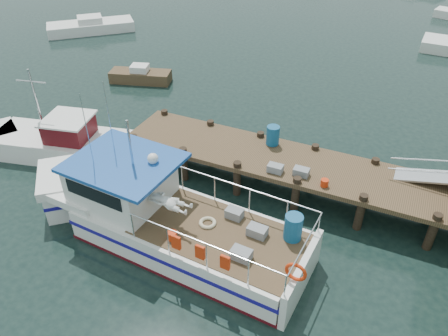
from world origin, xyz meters
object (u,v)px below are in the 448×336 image
at_px(dock, 431,175).
at_px(moored_rowboat, 141,76).
at_px(lobster_boat, 157,215).
at_px(work_boat, 56,141).
at_px(moored_a, 91,26).

height_order(dock, moored_rowboat, dock).
bearing_deg(lobster_boat, dock, 32.71).
xyz_separation_m(dock, work_boat, (-16.02, -2.07, -1.57)).
bearing_deg(moored_a, lobster_boat, -69.06).
xyz_separation_m(lobster_boat, moored_rowboat, (-8.46, 11.45, -0.60)).
relative_size(lobster_boat, work_boat, 1.44).
relative_size(dock, moored_a, 2.55).
bearing_deg(dock, moored_a, 153.29).
relative_size(dock, lobster_boat, 1.43).
bearing_deg(dock, work_boat, -172.64).
height_order(dock, work_boat, dock).
relative_size(lobster_boat, moored_rowboat, 2.92).
xyz_separation_m(dock, moored_rowboat, (-17.12, 6.63, -1.83)).
height_order(dock, lobster_boat, lobster_boat).
bearing_deg(moored_rowboat, work_boat, -69.94).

